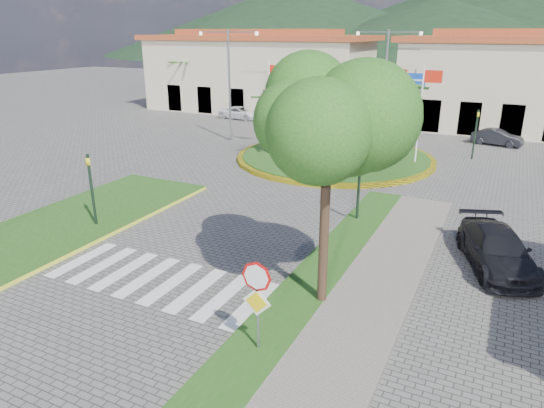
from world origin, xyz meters
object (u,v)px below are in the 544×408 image
at_px(roundabout_island, 335,157).
at_px(car_dark_a, 299,113).
at_px(deciduous_tree, 328,137).
at_px(white_van, 240,113).
at_px(car_dark_b, 497,137).
at_px(stop_sign, 257,293).
at_px(car_side_right, 497,249).

height_order(roundabout_island, car_dark_a, roundabout_island).
height_order(deciduous_tree, white_van, deciduous_tree).
distance_m(white_van, car_dark_b, 22.40).
distance_m(roundabout_island, deciduous_tree, 18.55).
bearing_deg(deciduous_tree, roundabout_island, 107.91).
bearing_deg(roundabout_island, stop_sign, -76.27).
bearing_deg(car_dark_b, white_van, 96.61).
bearing_deg(stop_sign, white_van, 120.40).
relative_size(white_van, car_dark_a, 1.11).
distance_m(stop_sign, white_van, 35.64).
height_order(stop_sign, car_dark_a, stop_sign).
relative_size(roundabout_island, stop_sign, 4.79).
xyz_separation_m(stop_sign, car_dark_b, (4.33, 29.21, -1.22)).
bearing_deg(car_side_right, roundabout_island, 110.46).
xyz_separation_m(roundabout_island, car_dark_b, (9.22, 9.17, 0.40)).
height_order(stop_sign, car_side_right, stop_sign).
bearing_deg(car_dark_b, deciduous_tree, -177.61).
bearing_deg(roundabout_island, deciduous_tree, -72.09).
bearing_deg(deciduous_tree, white_van, 123.93).
bearing_deg(white_van, stop_sign, -147.78).
height_order(white_van, car_dark_b, car_dark_b).
relative_size(deciduous_tree, car_side_right, 1.46).
bearing_deg(car_dark_a, white_van, 91.83).
bearing_deg(stop_sign, car_side_right, 57.07).
relative_size(car_dark_b, car_side_right, 0.75).
xyz_separation_m(white_van, car_dark_b, (22.35, -1.52, 0.00)).
distance_m(car_dark_a, car_side_right, 30.50).
bearing_deg(car_side_right, car_dark_a, 106.46).
xyz_separation_m(deciduous_tree, white_van, (-18.62, 27.69, -4.61)).
bearing_deg(car_dark_a, deciduous_tree, -174.32).
height_order(stop_sign, white_van, stop_sign).
distance_m(car_dark_b, car_side_right, 21.17).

